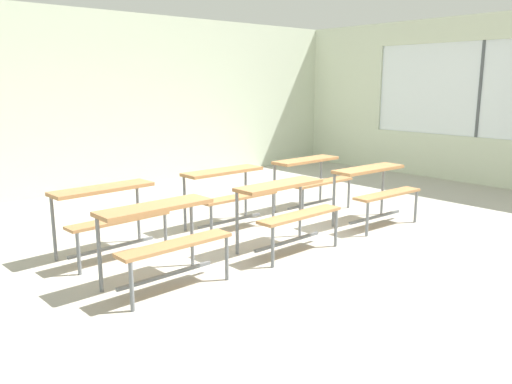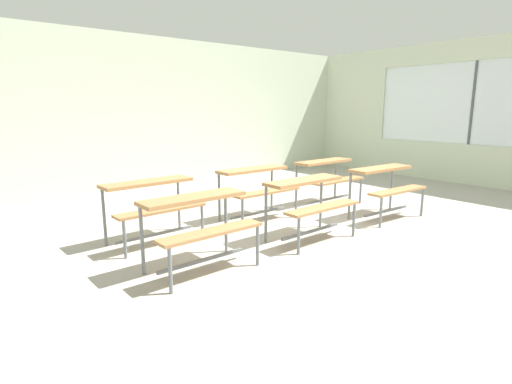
{
  "view_description": "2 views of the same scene",
  "coord_description": "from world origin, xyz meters",
  "px_view_note": "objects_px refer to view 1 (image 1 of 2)",
  "views": [
    {
      "loc": [
        -4.16,
        -3.9,
        1.84
      ],
      "look_at": [
        -0.29,
        0.54,
        0.57
      ],
      "focal_mm": 36.04,
      "sensor_mm": 36.0,
      "label": 1
    },
    {
      "loc": [
        -3.8,
        -3.3,
        1.6
      ],
      "look_at": [
        -0.14,
        1.29,
        0.36
      ],
      "focal_mm": 28.0,
      "sensor_mm": 36.0,
      "label": 2
    }
  ],
  "objects_px": {
    "desk_bench_r1c0": "(108,205)",
    "desk_bench_r0c1": "(286,200)",
    "desk_bench_r1c1": "(228,185)",
    "desk_bench_r1c2": "(311,172)",
    "desk_bench_r0c0": "(162,226)",
    "desk_bench_r0c2": "(375,182)"
  },
  "relations": [
    {
      "from": "desk_bench_r0c2",
      "to": "desk_bench_r0c1",
      "type": "bearing_deg",
      "value": -177.77
    },
    {
      "from": "desk_bench_r1c0",
      "to": "desk_bench_r1c2",
      "type": "bearing_deg",
      "value": -3.36
    },
    {
      "from": "desk_bench_r0c0",
      "to": "desk_bench_r1c2",
      "type": "height_order",
      "value": "same"
    },
    {
      "from": "desk_bench_r1c2",
      "to": "desk_bench_r0c0",
      "type": "bearing_deg",
      "value": -162.04
    },
    {
      "from": "desk_bench_r1c2",
      "to": "desk_bench_r1c1",
      "type": "bearing_deg",
      "value": 177.41
    },
    {
      "from": "desk_bench_r0c1",
      "to": "desk_bench_r1c0",
      "type": "distance_m",
      "value": 1.91
    },
    {
      "from": "desk_bench_r0c1",
      "to": "desk_bench_r1c2",
      "type": "bearing_deg",
      "value": 33.14
    },
    {
      "from": "desk_bench_r0c2",
      "to": "desk_bench_r1c1",
      "type": "height_order",
      "value": "same"
    },
    {
      "from": "desk_bench_r1c0",
      "to": "desk_bench_r1c1",
      "type": "height_order",
      "value": "same"
    },
    {
      "from": "desk_bench_r0c2",
      "to": "desk_bench_r1c0",
      "type": "height_order",
      "value": "same"
    },
    {
      "from": "desk_bench_r0c1",
      "to": "desk_bench_r1c1",
      "type": "distance_m",
      "value": 1.12
    },
    {
      "from": "desk_bench_r0c2",
      "to": "desk_bench_r1c1",
      "type": "relative_size",
      "value": 1.02
    },
    {
      "from": "desk_bench_r0c2",
      "to": "desk_bench_r1c1",
      "type": "xyz_separation_m",
      "value": [
        -1.54,
        1.12,
        0.0
      ]
    },
    {
      "from": "desk_bench_r0c1",
      "to": "desk_bench_r1c0",
      "type": "xyz_separation_m",
      "value": [
        -1.56,
        1.1,
        0.0
      ]
    },
    {
      "from": "desk_bench_r0c1",
      "to": "desk_bench_r1c1",
      "type": "xyz_separation_m",
      "value": [
        0.07,
        1.12,
        0.0
      ]
    },
    {
      "from": "desk_bench_r0c1",
      "to": "desk_bench_r0c2",
      "type": "height_order",
      "value": "same"
    },
    {
      "from": "desk_bench_r0c2",
      "to": "desk_bench_r1c2",
      "type": "relative_size",
      "value": 1.01
    },
    {
      "from": "desk_bench_r0c2",
      "to": "desk_bench_r1c1",
      "type": "bearing_deg",
      "value": 146.31
    },
    {
      "from": "desk_bench_r0c1",
      "to": "desk_bench_r1c1",
      "type": "relative_size",
      "value": 1.01
    },
    {
      "from": "desk_bench_r0c1",
      "to": "desk_bench_r0c2",
      "type": "xyz_separation_m",
      "value": [
        1.61,
        0.0,
        0.0
      ]
    },
    {
      "from": "desk_bench_r1c0",
      "to": "desk_bench_r1c1",
      "type": "xyz_separation_m",
      "value": [
        1.63,
        0.02,
        0.0
      ]
    },
    {
      "from": "desk_bench_r1c0",
      "to": "desk_bench_r0c1",
      "type": "bearing_deg",
      "value": -38.0
    }
  ]
}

